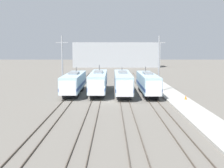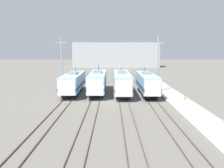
% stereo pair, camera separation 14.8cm
% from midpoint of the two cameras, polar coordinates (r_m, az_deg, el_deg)
% --- Properties ---
extents(ground_plane, '(400.00, 400.00, 0.00)m').
position_cam_midpoint_polar(ground_plane, '(50.26, -0.21, -3.25)').
color(ground_plane, '#666059').
extents(rail_pair_far_left, '(1.51, 120.00, 0.15)m').
position_cam_midpoint_polar(rail_pair_far_left, '(50.77, -8.04, -3.13)').
color(rail_pair_far_left, '#4C4238').
rests_on(rail_pair_far_left, ground_plane).
extents(rail_pair_center_left, '(1.51, 120.00, 0.15)m').
position_cam_midpoint_polar(rail_pair_center_left, '(50.31, -2.83, -3.16)').
color(rail_pair_center_left, '#4C4238').
rests_on(rail_pair_center_left, ground_plane).
extents(rail_pair_center_right, '(1.51, 120.00, 0.15)m').
position_cam_midpoint_polar(rail_pair_center_right, '(50.28, 2.42, -3.16)').
color(rail_pair_center_right, '#4C4238').
rests_on(rail_pair_center_right, ground_plane).
extents(rail_pair_far_right, '(1.51, 120.00, 0.15)m').
position_cam_midpoint_polar(rail_pair_far_right, '(50.67, 7.64, -3.14)').
color(rail_pair_far_right, '#4C4238').
rests_on(rail_pair_far_right, ground_plane).
extents(locomotive_far_left, '(3.08, 17.85, 4.84)m').
position_cam_midpoint_polar(locomotive_far_left, '(58.93, -6.88, 0.22)').
color(locomotive_far_left, '#232326').
rests_on(locomotive_far_left, ground_plane).
extents(locomotive_center_left, '(3.00, 19.13, 5.18)m').
position_cam_midpoint_polar(locomotive_center_left, '(59.09, -2.38, 0.36)').
color(locomotive_center_left, '#232326').
rests_on(locomotive_center_left, ground_plane).
extents(locomotive_center_right, '(2.96, 19.65, 4.76)m').
position_cam_midpoint_polar(locomotive_center_right, '(58.10, 2.12, 0.27)').
color(locomotive_center_right, '#232326').
rests_on(locomotive_center_right, ground_plane).
extents(locomotive_far_right, '(2.84, 17.51, 4.95)m').
position_cam_midpoint_polar(locomotive_far_right, '(57.79, 6.71, 0.13)').
color(locomotive_far_right, '#232326').
rests_on(locomotive_far_right, ground_plane).
extents(catenary_tower_left, '(2.38, 0.29, 10.98)m').
position_cam_midpoint_polar(catenary_tower_left, '(60.92, -8.94, 3.81)').
color(catenary_tower_left, gray).
rests_on(catenary_tower_left, ground_plane).
extents(catenary_tower_right, '(2.38, 0.29, 10.98)m').
position_cam_midpoint_polar(catenary_tower_right, '(60.81, 8.70, 3.81)').
color(catenary_tower_right, gray).
rests_on(catenary_tower_right, ground_plane).
extents(platform, '(4.00, 120.00, 0.27)m').
position_cam_midpoint_polar(platform, '(51.39, 12.39, -3.03)').
color(platform, '#A8A59E').
rests_on(platform, ground_plane).
extents(traffic_cone, '(0.39, 0.39, 0.68)m').
position_cam_midpoint_polar(traffic_cone, '(52.08, 13.47, -2.40)').
color(traffic_cone, orange).
rests_on(traffic_cone, platform).
extents(depot_building, '(39.80, 10.61, 11.44)m').
position_cam_midpoint_polar(depot_building, '(146.95, 0.97, 5.36)').
color(depot_building, '#9EA3A8').
rests_on(depot_building, ground_plane).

